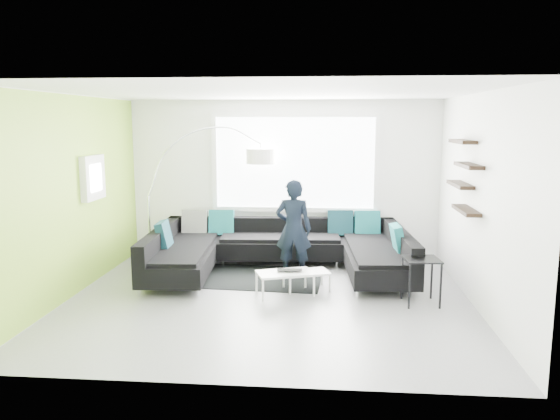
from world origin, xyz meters
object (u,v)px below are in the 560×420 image
Objects in this scene: sectional_sofa at (279,252)px; side_table at (421,281)px; arc_lamp at (148,197)px; coffee_table at (296,281)px; laptop at (289,271)px; person at (293,229)px.

sectional_sofa is 6.64× the size of side_table.
arc_lamp reaches higher than sectional_sofa.
coffee_table is 1.74m from side_table.
sectional_sofa reaches higher than laptop.
person is at bearing 147.69° from side_table.
side_table is 0.40× the size of person.
laptop is at bearing -142.44° from coffee_table.
sectional_sofa is at bearing 100.32° from laptop.
person is 1.00m from laptop.
arc_lamp is at bearing -9.66° from person.
arc_lamp is at bearing 132.60° from coffee_table.
arc_lamp is at bearing 164.27° from sectional_sofa.
sectional_sofa is 1.02m from laptop.
sectional_sofa is 11.41× the size of laptop.
laptop is (2.49, -1.47, -0.83)m from arc_lamp.
laptop is at bearing 93.22° from person.
side_table is (2.01, -1.21, -0.07)m from sectional_sofa.
sectional_sofa is 4.15× the size of coffee_table.
coffee_table is at bearing 168.26° from side_table.
sectional_sofa is 2.35m from side_table.
arc_lamp is 4.68m from side_table.
sectional_sofa is 2.68× the size of person.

